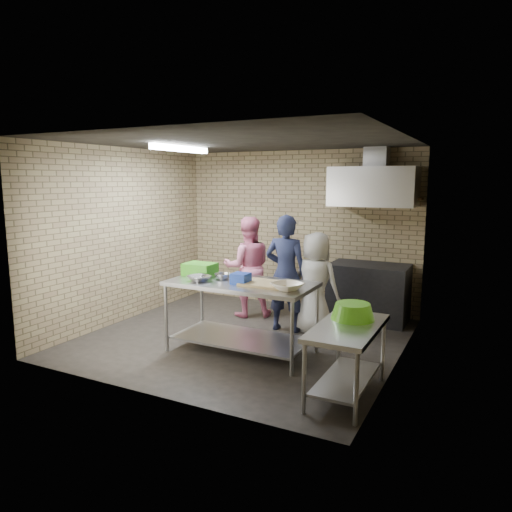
{
  "coord_description": "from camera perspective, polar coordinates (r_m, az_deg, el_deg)",
  "views": [
    {
      "loc": [
        3.06,
        -5.62,
        2.21
      ],
      "look_at": [
        0.1,
        0.2,
        1.15
      ],
      "focal_mm": 33.2,
      "sensor_mm": 36.0,
      "label": 1
    }
  ],
  "objects": [
    {
      "name": "fluorescent_fixture",
      "position": [
        6.94,
        -9.1,
        12.67
      ],
      "size": [
        0.1,
        1.25,
        0.08
      ],
      "primitive_type": "cube",
      "color": "white",
      "rests_on": "ceiling"
    },
    {
      "name": "front_wall",
      "position": [
        4.81,
        -13.05,
        -1.29
      ],
      "size": [
        4.2,
        0.06,
        2.7
      ],
      "primitive_type": "cube",
      "color": "#95855D",
      "rests_on": "ground"
    },
    {
      "name": "right_wall",
      "position": [
        5.76,
        17.08,
        0.24
      ],
      "size": [
        0.06,
        4.0,
        2.7
      ],
      "primitive_type": "cube",
      "color": "#95855D",
      "rests_on": "ground"
    },
    {
      "name": "blue_tub",
      "position": [
        5.88,
        -1.86,
        -2.73
      ],
      "size": [
        0.21,
        0.21,
        0.13
      ],
      "primitive_type": "cube",
      "color": "#173BB1",
      "rests_on": "prep_table"
    },
    {
      "name": "ceramic_bowl",
      "position": [
        5.56,
        3.79,
        -3.68
      ],
      "size": [
        0.45,
        0.45,
        0.09
      ],
      "primitive_type": "imported",
      "rotation": [
        0.0,
        0.0,
        -0.34
      ],
      "color": "beige",
      "rests_on": "prep_table"
    },
    {
      "name": "wall_shelf",
      "position": [
        7.64,
        16.44,
        6.68
      ],
      "size": [
        0.8,
        0.2,
        0.04
      ],
      "primitive_type": "cube",
      "color": "#3F2B19",
      "rests_on": "back_wall"
    },
    {
      "name": "mixing_bowl_b",
      "position": [
        6.18,
        -4.04,
        -2.45
      ],
      "size": [
        0.28,
        0.28,
        0.07
      ],
      "primitive_type": "imported",
      "rotation": [
        0.0,
        0.0,
        -0.34
      ],
      "color": "#B2B4B9",
      "rests_on": "prep_table"
    },
    {
      "name": "stove",
      "position": [
        7.67,
        13.4,
        -4.3
      ],
      "size": [
        1.2,
        0.7,
        0.9
      ],
      "primitive_type": "cube",
      "color": "black",
      "rests_on": "floor"
    },
    {
      "name": "woman_pink",
      "position": [
        7.65,
        -0.99,
        -1.31
      ],
      "size": [
        1.0,
        0.94,
        1.62
      ],
      "primitive_type": "imported",
      "rotation": [
        0.0,
        0.0,
        3.7
      ],
      "color": "pink",
      "rests_on": "floor"
    },
    {
      "name": "side_counter",
      "position": [
        5.03,
        10.86,
        -12.31
      ],
      "size": [
        0.6,
        1.2,
        0.75
      ],
      "primitive_type": "cube",
      "color": "silver",
      "rests_on": "floor"
    },
    {
      "name": "floor",
      "position": [
        6.76,
        -1.55,
        -9.84
      ],
      "size": [
        4.2,
        4.2,
        0.0
      ],
      "primitive_type": "plane",
      "color": "black",
      "rests_on": "ground"
    },
    {
      "name": "left_wall",
      "position": [
        7.67,
        -15.52,
        2.45
      ],
      "size": [
        0.06,
        4.0,
        2.7
      ],
      "primitive_type": "cube",
      "color": "#95855D",
      "rests_on": "ground"
    },
    {
      "name": "ceiling",
      "position": [
        6.41,
        -1.65,
        13.61
      ],
      "size": [
        4.2,
        4.2,
        0.0
      ],
      "primitive_type": "plane",
      "rotation": [
        3.14,
        0.0,
        0.0
      ],
      "color": "black",
      "rests_on": "ground"
    },
    {
      "name": "woman_white",
      "position": [
        6.85,
        7.19,
        -3.27
      ],
      "size": [
        0.79,
        0.58,
        1.47
      ],
      "primitive_type": "imported",
      "rotation": [
        0.0,
        0.0,
        2.98
      ],
      "color": "silver",
      "rests_on": "floor"
    },
    {
      "name": "hood_duct",
      "position": [
        7.67,
        14.35,
        11.48
      ],
      "size": [
        0.35,
        0.3,
        0.3
      ],
      "primitive_type": "cube",
      "color": "#A5A8AD",
      "rests_on": "back_wall"
    },
    {
      "name": "range_hood",
      "position": [
        7.51,
        13.96,
        8.12
      ],
      "size": [
        1.3,
        0.6,
        0.6
      ],
      "primitive_type": "cube",
      "color": "silver",
      "rests_on": "back_wall"
    },
    {
      "name": "back_wall",
      "position": [
        8.25,
        5.06,
        3.2
      ],
      "size": [
        4.2,
        0.06,
        2.7
      ],
      "primitive_type": "cube",
      "color": "#95855D",
      "rests_on": "ground"
    },
    {
      "name": "bottle_green",
      "position": [
        7.61,
        17.59,
        7.33
      ],
      "size": [
        0.06,
        0.06,
        0.15
      ],
      "primitive_type": "cylinder",
      "color": "green",
      "rests_on": "wall_shelf"
    },
    {
      "name": "cutting_board",
      "position": [
        5.82,
        1.12,
        -3.35
      ],
      "size": [
        0.57,
        0.43,
        0.03
      ],
      "primitive_type": "cube",
      "color": "tan",
      "rests_on": "prep_table"
    },
    {
      "name": "green_basin",
      "position": [
        5.12,
        11.58,
        -6.53
      ],
      "size": [
        0.46,
        0.46,
        0.17
      ],
      "primitive_type": null,
      "color": "#59C626",
      "rests_on": "side_counter"
    },
    {
      "name": "bottle_red",
      "position": [
        7.69,
        14.63,
        7.59
      ],
      "size": [
        0.07,
        0.07,
        0.18
      ],
      "primitive_type": "cylinder",
      "color": "#B22619",
      "rests_on": "wall_shelf"
    },
    {
      "name": "man_navy",
      "position": [
        6.9,
        3.62,
        -2.09
      ],
      "size": [
        0.66,
        0.46,
        1.72
      ],
      "primitive_type": "imported",
      "rotation": [
        0.0,
        0.0,
        3.22
      ],
      "color": "black",
      "rests_on": "floor"
    },
    {
      "name": "mixing_bowl_a",
      "position": [
        6.08,
        -6.87,
        -2.69
      ],
      "size": [
        0.37,
        0.37,
        0.07
      ],
      "primitive_type": "imported",
      "rotation": [
        0.0,
        0.0,
        -0.34
      ],
      "color": "#AFB2B7",
      "rests_on": "prep_table"
    },
    {
      "name": "prep_table",
      "position": [
        6.11,
        -1.79,
        -7.37
      ],
      "size": [
        1.85,
        0.93,
        0.93
      ],
      "primitive_type": "cube",
      "color": "#AAABB1",
      "rests_on": "floor"
    },
    {
      "name": "green_crate",
      "position": [
        6.44,
        -6.77,
        -1.59
      ],
      "size": [
        0.41,
        0.31,
        0.16
      ],
      "primitive_type": "cube",
      "color": "green",
      "rests_on": "prep_table"
    }
  ]
}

